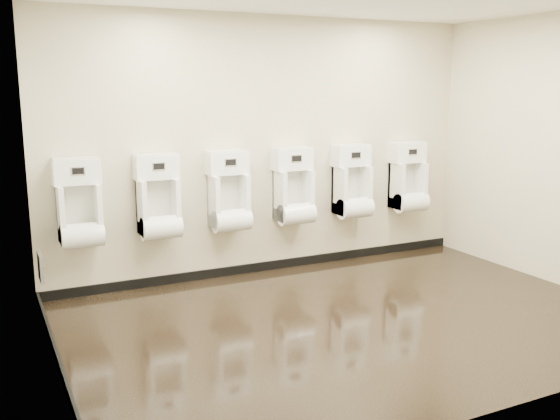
# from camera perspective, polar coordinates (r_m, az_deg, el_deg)

# --- Properties ---
(ground) EXTENTS (5.00, 3.50, 0.00)m
(ground) POSITION_cam_1_polar(r_m,az_deg,el_deg) (5.69, 6.72, -9.97)
(ground) COLOR black
(ground) RESTS_ON ground
(back_wall) EXTENTS (5.00, 0.02, 2.80)m
(back_wall) POSITION_cam_1_polar(r_m,az_deg,el_deg) (6.87, -0.95, 5.81)
(back_wall) COLOR beige
(back_wall) RESTS_ON ground
(front_wall) EXTENTS (5.00, 0.02, 2.80)m
(front_wall) POSITION_cam_1_polar(r_m,az_deg,el_deg) (4.02, 20.81, 1.11)
(front_wall) COLOR beige
(front_wall) RESTS_ON ground
(left_wall) EXTENTS (0.02, 3.50, 2.80)m
(left_wall) POSITION_cam_1_polar(r_m,az_deg,el_deg) (4.51, -20.64, 2.16)
(left_wall) COLOR beige
(left_wall) RESTS_ON ground
(tile_overlay_left) EXTENTS (0.01, 3.50, 2.80)m
(tile_overlay_left) POSITION_cam_1_polar(r_m,az_deg,el_deg) (4.51, -20.58, 2.17)
(tile_overlay_left) COLOR white
(tile_overlay_left) RESTS_ON ground
(skirting_back) EXTENTS (5.00, 0.02, 0.10)m
(skirting_back) POSITION_cam_1_polar(r_m,az_deg,el_deg) (7.12, -0.87, -5.08)
(skirting_back) COLOR black
(skirting_back) RESTS_ON ground
(skirting_left) EXTENTS (0.02, 3.50, 0.10)m
(skirting_left) POSITION_cam_1_polar(r_m,az_deg,el_deg) (4.89, -19.37, -13.62)
(skirting_left) COLOR black
(skirting_left) RESTS_ON ground
(access_panel) EXTENTS (0.04, 0.25, 0.25)m
(access_panel) POSITION_cam_1_polar(r_m,az_deg,el_deg) (5.87, -21.04, -4.88)
(access_panel) COLOR #9E9EA3
(access_panel) RESTS_ON left_wall
(urinal_0) EXTENTS (0.45, 0.34, 0.83)m
(urinal_0) POSITION_cam_1_polar(r_m,az_deg,el_deg) (6.21, -17.86, 0.04)
(urinal_0) COLOR white
(urinal_0) RESTS_ON back_wall
(urinal_1) EXTENTS (0.45, 0.34, 0.83)m
(urinal_1) POSITION_cam_1_polar(r_m,az_deg,el_deg) (6.36, -11.04, 0.63)
(urinal_1) COLOR white
(urinal_1) RESTS_ON back_wall
(urinal_2) EXTENTS (0.45, 0.34, 0.83)m
(urinal_2) POSITION_cam_1_polar(r_m,az_deg,el_deg) (6.59, -4.68, 1.18)
(urinal_2) COLOR white
(urinal_2) RESTS_ON back_wall
(urinal_3) EXTENTS (0.45, 0.34, 0.83)m
(urinal_3) POSITION_cam_1_polar(r_m,az_deg,el_deg) (6.90, 1.27, 1.68)
(urinal_3) COLOR white
(urinal_3) RESTS_ON back_wall
(urinal_4) EXTENTS (0.45, 0.34, 0.83)m
(urinal_4) POSITION_cam_1_polar(r_m,az_deg,el_deg) (7.28, 6.64, 2.11)
(urinal_4) COLOR white
(urinal_4) RESTS_ON back_wall
(urinal_5) EXTENTS (0.45, 0.34, 0.83)m
(urinal_5) POSITION_cam_1_polar(r_m,az_deg,el_deg) (7.74, 11.66, 2.50)
(urinal_5) COLOR white
(urinal_5) RESTS_ON back_wall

